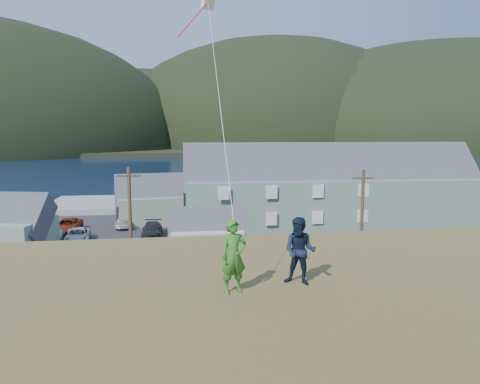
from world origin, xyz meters
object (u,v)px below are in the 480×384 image
Objects in this scene: shed_palegreen_far at (162,200)px; kite_flyer_green at (234,256)px; shed_white at (207,234)px; kite_flyer_navy at (300,251)px; wharf at (141,204)px; lodge at (330,188)px.

shed_palegreen_far is 46.19m from kite_flyer_green.
kite_flyer_green is at bearing -91.55° from shed_white.
kite_flyer_green is 1.84m from kite_flyer_navy.
shed_palegreen_far is 6.63× the size of kite_flyer_navy.
shed_white is at bearing -75.48° from wharf.
shed_palegreen_far is at bearing 124.37° from kite_flyer_navy.
wharf is at bearing 126.28° from kite_flyer_navy.
kite_flyer_navy is (7.96, -58.53, 7.64)m from wharf.
lodge is at bearing -38.68° from wharf.
lodge is 43.07m from kite_flyer_navy.
wharf is at bearing 95.08° from shed_palegreen_far.
wharf is 59.57m from kite_flyer_navy.
shed_white is 29.77m from kite_flyer_navy.
shed_palegreen_far is 6.40× the size of kite_flyer_green.
lodge is 20.22m from shed_palegreen_far.
kite_flyer_green is at bearing -95.54° from shed_palegreen_far.
lodge is at bearing 37.46° from shed_white.
shed_palegreen_far is (-4.29, 16.23, 0.73)m from shed_white.
kite_flyer_green is (-16.64, -40.68, 3.54)m from lodge.
wharf is 0.76× the size of lodge.
wharf is at bearing 143.18° from lodge.
shed_white is at bearing 71.47° from kite_flyer_green.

